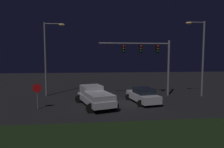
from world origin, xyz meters
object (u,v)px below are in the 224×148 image
Objects in this scene: street_lamp_right at (200,50)px; traffic_signal_gantry at (149,54)px; pickup_truck at (95,95)px; car_sedan at (143,95)px; stop_sign at (37,91)px; street_lamp_left at (49,51)px.

traffic_signal_gantry is at bearing 171.17° from street_lamp_right.
pickup_truck reaches higher than car_sedan.
stop_sign is at bearing -157.43° from traffic_signal_gantry.
traffic_signal_gantry is 3.73× the size of stop_sign.
stop_sign is at bearing 87.27° from car_sedan.
street_lamp_left is (-11.46, 1.28, 0.41)m from traffic_signal_gantry.
traffic_signal_gantry is (1.54, 3.32, 4.16)m from car_sedan.
pickup_truck is 0.67× the size of street_lamp_right.
traffic_signal_gantry is 0.97× the size of street_lamp_right.
car_sedan is 0.55× the size of street_lamp_left.
stop_sign is (-9.75, -1.37, 0.82)m from car_sedan.
stop_sign is (-11.29, -4.69, -3.34)m from traffic_signal_gantry.
traffic_signal_gantry is at bearing -6.35° from street_lamp_left.
car_sedan is 9.88m from stop_sign.
street_lamp_right is (7.27, 2.43, 4.60)m from car_sedan.
street_lamp_left is at bearing 173.65° from traffic_signal_gantry.
street_lamp_left is 3.82× the size of stop_sign.
street_lamp_left is (-9.92, 4.59, 4.57)m from car_sedan.
pickup_truck is 8.49m from traffic_signal_gantry.
car_sedan is 0.56× the size of traffic_signal_gantry.
street_lamp_right is (17.19, -2.17, 0.04)m from street_lamp_left.
street_lamp_right is at bearing -8.83° from traffic_signal_gantry.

